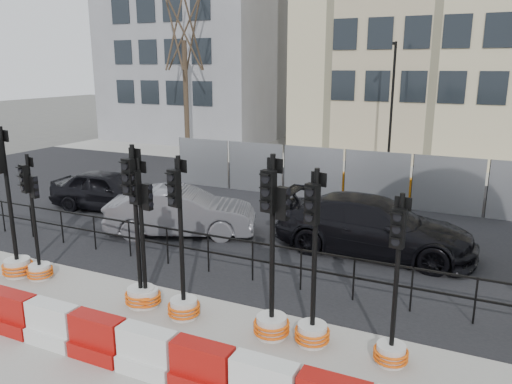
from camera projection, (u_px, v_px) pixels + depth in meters
The scene contains 21 objects.
ground at pixel (229, 302), 10.73m from camera, with size 120.00×120.00×0.00m, color #51514C.
sidewalk_near at pixel (141, 379), 8.10m from camera, with size 40.00×6.00×0.02m, color gray.
road at pixel (326, 216), 16.87m from camera, with size 40.00×14.00×0.03m, color black.
sidewalk_far at pixel (381, 168), 24.76m from camera, with size 40.00×4.00×0.02m, color gray.
building_grey at pixel (199, 35), 34.07m from camera, with size 11.00×9.06×14.00m.
kerb_railing at pixel (253, 254), 11.62m from camera, with size 18.00×0.04×1.00m.
heras_fencing at pixel (349, 180), 19.16m from camera, with size 14.33×1.72×2.00m.
lamp_post_far at pixel (392, 104), 22.87m from camera, with size 0.12×0.56×6.00m.
tree_bare_far at pixel (184, 33), 27.23m from camera, with size 2.00×2.00×9.00m.
barrier_row at pixel (148, 353), 8.19m from camera, with size 15.70×0.50×0.80m.
traffic_signal_a at pixel (15, 247), 11.88m from camera, with size 0.71×0.71×3.63m.
traffic_signal_b at pixel (37, 251), 11.73m from camera, with size 0.60×0.60×3.03m.
traffic_signal_c at pixel (139, 275), 10.40m from camera, with size 0.68×0.68×3.45m.
traffic_signal_d at pixel (144, 273), 10.36m from camera, with size 0.63×0.63×3.20m.
traffic_signal_e at pixel (182, 286), 9.91m from camera, with size 0.66×0.66×3.33m.
traffic_signal_f at pixel (272, 297), 9.15m from camera, with size 0.69×0.69×3.48m.
traffic_signal_g at pixel (312, 311), 8.95m from camera, with size 0.65×0.65×3.29m.
traffic_signal_h at pixel (392, 331), 8.36m from camera, with size 0.59×0.59×3.01m.
car_a at pixel (109, 190), 17.45m from camera, with size 4.33×2.11×1.42m, color black.
car_b at pixel (182, 212), 14.87m from camera, with size 4.62×3.10×1.44m, color #55545A.
car_c at pixel (374, 226), 13.38m from camera, with size 5.32×2.20×1.54m, color black.
Camera 1 is at (4.71, -8.63, 4.95)m, focal length 35.00 mm.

